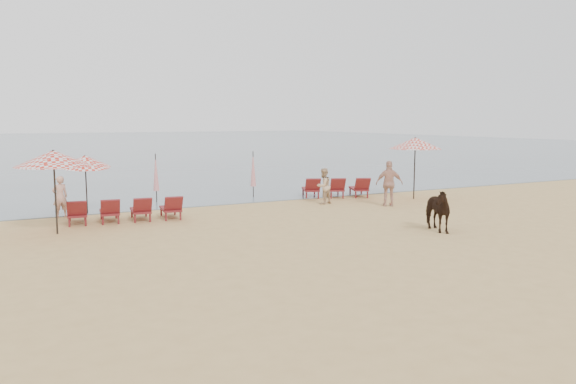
% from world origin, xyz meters
% --- Properties ---
extents(ground, '(120.00, 120.00, 0.00)m').
position_xyz_m(ground, '(0.00, 0.00, 0.00)').
color(ground, tan).
rests_on(ground, ground).
extents(sea, '(160.00, 140.00, 0.06)m').
position_xyz_m(sea, '(0.00, 80.00, 0.00)').
color(sea, '#51606B').
rests_on(sea, ground).
extents(lounger_cluster_left, '(3.94, 2.03, 0.60)m').
position_xyz_m(lounger_cluster_left, '(-4.82, 7.98, 0.42)').
color(lounger_cluster_left, maroon).
rests_on(lounger_cluster_left, ground).
extents(lounger_cluster_right, '(3.34, 2.67, 0.64)m').
position_xyz_m(lounger_cluster_right, '(4.96, 9.90, 0.44)').
color(lounger_cluster_right, maroon).
rests_on(lounger_cluster_right, ground).
extents(umbrella_open_left_a, '(2.30, 2.30, 2.61)m').
position_xyz_m(umbrella_open_left_a, '(-7.14, 6.80, 2.35)').
color(umbrella_open_left_a, black).
rests_on(umbrella_open_left_a, ground).
extents(umbrella_open_left_b, '(1.81, 1.84, 2.30)m').
position_xyz_m(umbrella_open_left_b, '(-5.79, 10.23, 1.99)').
color(umbrella_open_left_b, black).
rests_on(umbrella_open_left_b, ground).
extents(umbrella_open_right, '(2.27, 2.27, 2.77)m').
position_xyz_m(umbrella_open_right, '(7.79, 7.84, 2.49)').
color(umbrella_open_right, black).
rests_on(umbrella_open_right, ground).
extents(umbrella_closed_left, '(0.26, 0.26, 2.10)m').
position_xyz_m(umbrella_closed_left, '(-2.73, 11.99, 1.29)').
color(umbrella_closed_left, black).
rests_on(umbrella_closed_left, ground).
extents(umbrella_closed_right, '(0.26, 0.26, 2.11)m').
position_xyz_m(umbrella_closed_right, '(1.60, 11.59, 1.30)').
color(umbrella_closed_right, black).
rests_on(umbrella_closed_right, ground).
extents(cow, '(1.12, 1.77, 1.38)m').
position_xyz_m(cow, '(3.61, 1.83, 0.69)').
color(cow, black).
rests_on(cow, ground).
extents(beachgoer_left, '(0.62, 0.49, 1.52)m').
position_xyz_m(beachgoer_left, '(-6.74, 9.91, 0.76)').
color(beachgoer_left, tan).
rests_on(beachgoer_left, ground).
extents(beachgoer_right_a, '(0.87, 0.77, 1.51)m').
position_xyz_m(beachgoer_right_a, '(3.44, 8.43, 0.75)').
color(beachgoer_right_a, tan).
rests_on(beachgoer_right_a, ground).
extents(beachgoer_right_b, '(1.18, 0.94, 1.87)m').
position_xyz_m(beachgoer_right_b, '(5.51, 6.67, 0.93)').
color(beachgoer_right_b, tan).
rests_on(beachgoer_right_b, ground).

